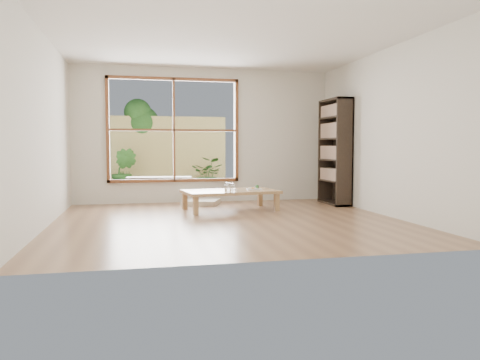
# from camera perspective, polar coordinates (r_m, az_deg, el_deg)

# --- Properties ---
(ground) EXTENTS (5.00, 5.00, 0.00)m
(ground) POSITION_cam_1_polar(r_m,az_deg,el_deg) (6.87, -1.37, -4.95)
(ground) COLOR #956D4A
(ground) RESTS_ON ground
(low_table) EXTENTS (1.67, 1.09, 0.34)m
(low_table) POSITION_cam_1_polar(r_m,az_deg,el_deg) (7.95, -1.21, -1.54)
(low_table) COLOR #A88451
(low_table) RESTS_ON ground
(floor_cushion) EXTENTS (0.81, 0.81, 0.09)m
(floor_cushion) POSITION_cam_1_polar(r_m,az_deg,el_deg) (8.80, -4.75, -2.69)
(floor_cushion) COLOR white
(floor_cushion) RESTS_ON ground
(bookshelf) EXTENTS (0.31, 0.89, 1.97)m
(bookshelf) POSITION_cam_1_polar(r_m,az_deg,el_deg) (8.95, 11.49, 3.37)
(bookshelf) COLOR black
(bookshelf) RESTS_ON ground
(glass_tall) EXTENTS (0.08, 0.08, 0.14)m
(glass_tall) POSITION_cam_1_polar(r_m,az_deg,el_deg) (7.75, -1.55, -0.86)
(glass_tall) COLOR silver
(glass_tall) RESTS_ON low_table
(glass_mid) EXTENTS (0.08, 0.08, 0.11)m
(glass_mid) POSITION_cam_1_polar(r_m,az_deg,el_deg) (8.02, -1.07, -0.80)
(glass_mid) COLOR silver
(glass_mid) RESTS_ON low_table
(glass_short) EXTENTS (0.06, 0.06, 0.08)m
(glass_short) POSITION_cam_1_polar(r_m,az_deg,el_deg) (8.04, -0.81, -0.90)
(glass_short) COLOR silver
(glass_short) RESTS_ON low_table
(glass_small) EXTENTS (0.07, 0.07, 0.09)m
(glass_small) POSITION_cam_1_polar(r_m,az_deg,el_deg) (7.97, -1.63, -0.90)
(glass_small) COLOR silver
(glass_small) RESTS_ON low_table
(food_tray) EXTENTS (0.27, 0.20, 0.08)m
(food_tray) POSITION_cam_1_polar(r_m,az_deg,el_deg) (8.07, 1.79, -1.04)
(food_tray) COLOR white
(food_tray) RESTS_ON low_table
(deck) EXTENTS (2.80, 2.00, 0.05)m
(deck) POSITION_cam_1_polar(r_m,az_deg,el_deg) (10.30, -8.47, -2.00)
(deck) COLOR #39332A
(deck) RESTS_ON ground
(garden_bench) EXTENTS (1.38, 0.53, 0.42)m
(garden_bench) POSITION_cam_1_polar(r_m,az_deg,el_deg) (9.96, -9.83, 0.03)
(garden_bench) COLOR black
(garden_bench) RESTS_ON deck
(bamboo_fence) EXTENTS (2.80, 0.06, 1.80)m
(bamboo_fence) POSITION_cam_1_polar(r_m,az_deg,el_deg) (11.25, -8.87, 3.09)
(bamboo_fence) COLOR #DCC871
(bamboo_fence) RESTS_ON ground
(shrub_right) EXTENTS (0.93, 0.88, 0.81)m
(shrub_right) POSITION_cam_1_polar(r_m,az_deg,el_deg) (10.97, -3.84, 0.66)
(shrub_right) COLOR #295B21
(shrub_right) RESTS_ON deck
(shrub_left) EXTENTS (0.69, 0.63, 1.02)m
(shrub_left) POSITION_cam_1_polar(r_m,az_deg,el_deg) (10.73, -13.96, 1.04)
(shrub_left) COLOR #295B21
(shrub_left) RESTS_ON deck
(garden_tree) EXTENTS (1.04, 0.85, 2.22)m
(garden_tree) POSITION_cam_1_polar(r_m,az_deg,el_deg) (11.54, -12.38, 6.67)
(garden_tree) COLOR #4C3D2D
(garden_tree) RESTS_ON ground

